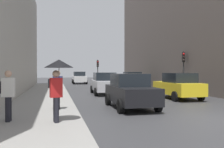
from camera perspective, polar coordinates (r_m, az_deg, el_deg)
name	(u,v)px	position (r m, az deg, el deg)	size (l,w,h in m)	color
ground_plane	(214,119)	(10.60, 22.51, -9.70)	(120.00, 120.00, 0.00)	#38383A
sidewalk_kerb	(42,103)	(14.62, -15.88, -6.46)	(3.43, 40.00, 0.16)	gray
building_facade_right	(205,29)	(31.28, 20.82, 9.73)	(12.00, 27.21, 13.60)	#5B514C
traffic_light_far_median	(98,68)	(32.51, -3.33, 1.49)	(0.25, 0.43, 3.34)	#2D2D2D
traffic_light_mid_street	(184,64)	(22.21, 16.27, 2.24)	(0.34, 0.45, 3.61)	#2D2D2D
car_silver_hatchback	(105,83)	(19.95, -1.70, -2.19)	(2.12, 4.25, 1.76)	#BCBCC1
car_green_estate	(132,80)	(28.36, 4.58, -1.31)	(2.06, 4.22, 1.76)	#2D6038
car_yellow_taxi	(178,86)	(17.25, 15.08, -2.69)	(2.06, 4.22, 1.76)	yellow
car_dark_suv	(130,91)	(12.62, 4.29, -3.94)	(2.02, 4.20, 1.76)	black
car_white_compact	(79,78)	(36.34, -7.59, -0.85)	(2.03, 4.21, 1.76)	silver
pedestrian_with_umbrella	(58,73)	(8.57, -12.42, 0.24)	(1.00, 1.00, 2.14)	black
pedestrian_with_black_backpack	(7,92)	(9.25, -23.20, -3.97)	(0.62, 0.36, 1.77)	black
pedestrian_with_grey_backpack	(57,87)	(11.35, -12.72, -3.05)	(0.64, 0.39, 1.77)	black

